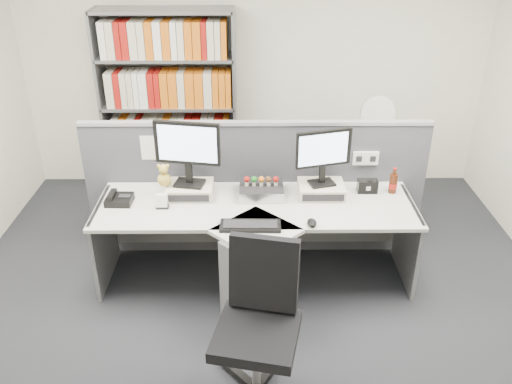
{
  "coord_description": "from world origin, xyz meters",
  "views": [
    {
      "loc": [
        -0.03,
        -3.02,
        2.85
      ],
      "look_at": [
        0.0,
        0.65,
        0.92
      ],
      "focal_mm": 37.78,
      "sensor_mm": 36.0,
      "label": 1
    }
  ],
  "objects_px": {
    "desktop_pc": "(261,190)",
    "keyboard": "(250,226)",
    "monitor_right": "(323,153)",
    "desk_phone": "(119,199)",
    "shelving_unit": "(170,109)",
    "desk": "(256,246)",
    "filing_cabinet": "(370,180)",
    "desk_fan": "(377,116)",
    "mouse": "(312,223)",
    "speaker": "(367,186)",
    "office_chair": "(259,320)",
    "cola_bottle": "(393,183)",
    "desk_calendar": "(162,202)",
    "monitor_left": "(187,148)"
  },
  "relations": [
    {
      "from": "desktop_pc",
      "to": "keyboard",
      "type": "distance_m",
      "value": 0.53
    },
    {
      "from": "monitor_right",
      "to": "desk_phone",
      "type": "height_order",
      "value": "monitor_right"
    },
    {
      "from": "desk_phone",
      "to": "shelving_unit",
      "type": "height_order",
      "value": "shelving_unit"
    },
    {
      "from": "desk",
      "to": "desk_phone",
      "type": "xyz_separation_m",
      "value": [
        -1.12,
        0.25,
        0.3
      ]
    },
    {
      "from": "filing_cabinet",
      "to": "desk_fan",
      "type": "relative_size",
      "value": 1.26
    },
    {
      "from": "mouse",
      "to": "desk",
      "type": "bearing_deg",
      "value": 165.34
    },
    {
      "from": "keyboard",
      "to": "speaker",
      "type": "bearing_deg",
      "value": 29.99
    },
    {
      "from": "desktop_pc",
      "to": "desk_phone",
      "type": "relative_size",
      "value": 1.7
    },
    {
      "from": "office_chair",
      "to": "cola_bottle",
      "type": "bearing_deg",
      "value": 51.12
    },
    {
      "from": "desk",
      "to": "desk_calendar",
      "type": "distance_m",
      "value": 0.83
    },
    {
      "from": "desk_calendar",
      "to": "speaker",
      "type": "xyz_separation_m",
      "value": [
        1.7,
        0.26,
        0.0
      ]
    },
    {
      "from": "mouse",
      "to": "office_chair",
      "type": "bearing_deg",
      "value": -114.78
    },
    {
      "from": "cola_bottle",
      "to": "desk_phone",
      "type": "bearing_deg",
      "value": -175.82
    },
    {
      "from": "mouse",
      "to": "cola_bottle",
      "type": "relative_size",
      "value": 0.51
    },
    {
      "from": "speaker",
      "to": "shelving_unit",
      "type": "distance_m",
      "value": 2.33
    },
    {
      "from": "desk_phone",
      "to": "desk_fan",
      "type": "distance_m",
      "value": 2.6
    },
    {
      "from": "mouse",
      "to": "speaker",
      "type": "distance_m",
      "value": 0.76
    },
    {
      "from": "monitor_right",
      "to": "desk_phone",
      "type": "xyz_separation_m",
      "value": [
        -1.67,
        -0.13,
        -0.35
      ]
    },
    {
      "from": "desk_phone",
      "to": "cola_bottle",
      "type": "bearing_deg",
      "value": 4.18
    },
    {
      "from": "desk_fan",
      "to": "speaker",
      "type": "bearing_deg",
      "value": -104.74
    },
    {
      "from": "monitor_right",
      "to": "desk_fan",
      "type": "relative_size",
      "value": 0.85
    },
    {
      "from": "cola_bottle",
      "to": "monitor_right",
      "type": "bearing_deg",
      "value": -176.56
    },
    {
      "from": "desk_calendar",
      "to": "office_chair",
      "type": "bearing_deg",
      "value": -56.82
    },
    {
      "from": "desk",
      "to": "desk_phone",
      "type": "distance_m",
      "value": 1.19
    },
    {
      "from": "monitor_right",
      "to": "speaker",
      "type": "bearing_deg",
      "value": 7.25
    },
    {
      "from": "desk",
      "to": "speaker",
      "type": "height_order",
      "value": "speaker"
    },
    {
      "from": "speaker",
      "to": "cola_bottle",
      "type": "distance_m",
      "value": 0.21
    },
    {
      "from": "desktop_pc",
      "to": "cola_bottle",
      "type": "distance_m",
      "value": 1.11
    },
    {
      "from": "desk_fan",
      "to": "mouse",
      "type": "bearing_deg",
      "value": -117.23
    },
    {
      "from": "desk_phone",
      "to": "office_chair",
      "type": "xyz_separation_m",
      "value": [
        1.13,
        -1.26,
        -0.19
      ]
    },
    {
      "from": "office_chair",
      "to": "desk_fan",
      "type": "bearing_deg",
      "value": 63.67
    },
    {
      "from": "cola_bottle",
      "to": "keyboard",
      "type": "bearing_deg",
      "value": -155.12
    },
    {
      "from": "desktop_pc",
      "to": "office_chair",
      "type": "height_order",
      "value": "office_chair"
    },
    {
      "from": "monitor_right",
      "to": "mouse",
      "type": "height_order",
      "value": "monitor_right"
    },
    {
      "from": "office_chair",
      "to": "monitor_right",
      "type": "bearing_deg",
      "value": 68.82
    },
    {
      "from": "desk",
      "to": "office_chair",
      "type": "height_order",
      "value": "office_chair"
    },
    {
      "from": "shelving_unit",
      "to": "office_chair",
      "type": "height_order",
      "value": "shelving_unit"
    },
    {
      "from": "monitor_left",
      "to": "mouse",
      "type": "distance_m",
      "value": 1.17
    },
    {
      "from": "monitor_right",
      "to": "mouse",
      "type": "xyz_separation_m",
      "value": [
        -0.13,
        -0.49,
        -0.36
      ]
    },
    {
      "from": "desk_fan",
      "to": "monitor_right",
      "type": "bearing_deg",
      "value": -122.67
    },
    {
      "from": "monitor_left",
      "to": "desk_phone",
      "type": "xyz_separation_m",
      "value": [
        -0.57,
        -0.13,
        -0.39
      ]
    },
    {
      "from": "mouse",
      "to": "desk_phone",
      "type": "height_order",
      "value": "desk_phone"
    },
    {
      "from": "filing_cabinet",
      "to": "desk_fan",
      "type": "bearing_deg",
      "value": -90.0
    },
    {
      "from": "monitor_left",
      "to": "desk_phone",
      "type": "distance_m",
      "value": 0.7
    },
    {
      "from": "keyboard",
      "to": "desk_phone",
      "type": "height_order",
      "value": "desk_phone"
    },
    {
      "from": "monitor_right",
      "to": "mouse",
      "type": "bearing_deg",
      "value": -104.25
    },
    {
      "from": "mouse",
      "to": "desk_calendar",
      "type": "bearing_deg",
      "value": 166.59
    },
    {
      "from": "shelving_unit",
      "to": "office_chair",
      "type": "bearing_deg",
      "value": -72.25
    },
    {
      "from": "cola_bottle",
      "to": "desk",
      "type": "bearing_deg",
      "value": -160.06
    },
    {
      "from": "mouse",
      "to": "office_chair",
      "type": "relative_size",
      "value": 0.11
    }
  ]
}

